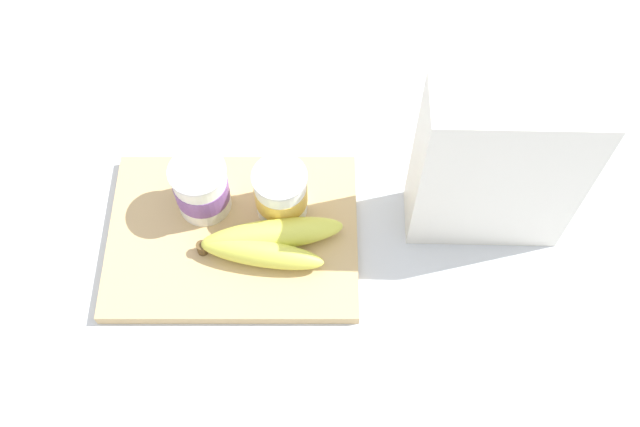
# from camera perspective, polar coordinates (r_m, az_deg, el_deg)

# --- Properties ---
(ground_plane) EXTENTS (2.40, 2.40, 0.00)m
(ground_plane) POSITION_cam_1_polar(r_m,az_deg,el_deg) (0.95, -6.89, -2.01)
(ground_plane) COLOR silver
(cutting_board) EXTENTS (0.32, 0.24, 0.02)m
(cutting_board) POSITION_cam_1_polar(r_m,az_deg,el_deg) (0.94, -6.94, -1.77)
(cutting_board) COLOR tan
(cutting_board) RESTS_ON ground_plane
(cereal_box) EXTENTS (0.20, 0.08, 0.25)m
(cereal_box) POSITION_cam_1_polar(r_m,az_deg,el_deg) (0.87, 13.99, 3.64)
(cereal_box) COLOR white
(cereal_box) RESTS_ON ground_plane
(yogurt_cup_front) EXTENTS (0.07, 0.07, 0.08)m
(yogurt_cup_front) POSITION_cam_1_polar(r_m,az_deg,el_deg) (0.92, -9.47, 2.01)
(yogurt_cup_front) COLOR white
(yogurt_cup_front) RESTS_ON cutting_board
(yogurt_cup_back) EXTENTS (0.07, 0.07, 0.08)m
(yogurt_cup_back) POSITION_cam_1_polar(r_m,az_deg,el_deg) (0.91, -3.16, 1.65)
(yogurt_cup_back) COLOR white
(yogurt_cup_back) RESTS_ON cutting_board
(banana_bunch) EXTENTS (0.19, 0.09, 0.04)m
(banana_bunch) POSITION_cam_1_polar(r_m,az_deg,el_deg) (0.90, -4.20, -2.31)
(banana_bunch) COLOR #DADB4D
(banana_bunch) RESTS_ON cutting_board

